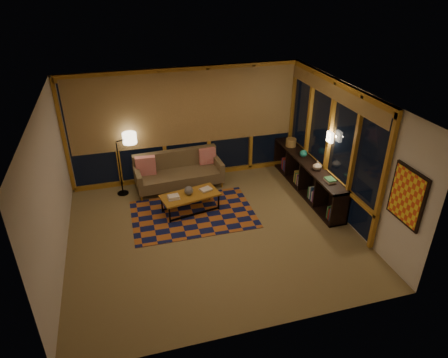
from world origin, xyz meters
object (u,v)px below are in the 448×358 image
object	(u,v)px
sofa	(179,172)
bookshelf	(307,176)
floor_lamp	(119,166)
coffee_table	(190,203)

from	to	relation	value
sofa	bookshelf	distance (m)	2.96
bookshelf	floor_lamp	bearing A→B (deg)	166.00
sofa	coffee_table	world-z (taller)	sofa
sofa	coffee_table	xyz separation A→B (m)	(0.05, -1.08, -0.21)
sofa	bookshelf	world-z (taller)	sofa
bookshelf	sofa	bearing A→B (deg)	160.96
sofa	bookshelf	bearing A→B (deg)	-22.68
coffee_table	bookshelf	xyz separation A→B (m)	(2.75, 0.12, 0.17)
coffee_table	floor_lamp	world-z (taller)	floor_lamp
sofa	coffee_table	bearing A→B (deg)	-91.24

